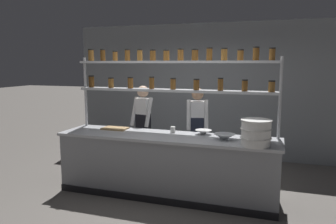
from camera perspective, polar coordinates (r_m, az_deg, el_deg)
The scene contains 11 objects.
ground_plane at distance 5.15m, azimuth -0.22°, elevation -14.14°, with size 40.00×40.00×0.00m, color #5B5651.
back_wall at distance 7.07m, azimuth 5.95°, elevation 3.76°, with size 5.70×0.12×2.81m, color gray.
prep_counter at distance 4.99m, azimuth -0.22°, elevation -9.26°, with size 3.30×0.76×0.92m.
spice_shelf_unit at distance 5.07m, azimuth 0.91°, elevation 6.15°, with size 3.19×0.28×2.21m.
chef_left at distance 5.79m, azimuth -4.35°, elevation -2.19°, with size 0.39×0.30×1.60m.
chef_center at distance 5.55m, azimuth 5.10°, elevation -2.82°, with size 0.41×0.33×1.58m.
container_stack at distance 4.37m, azimuth 15.07°, elevation -3.50°, with size 0.40×0.40×0.35m.
cutting_board at distance 5.39m, azimuth -9.21°, elevation -2.84°, with size 0.40×0.26×0.02m.
prep_bowl_near_left at distance 4.96m, azimuth 6.19°, elevation -3.52°, with size 0.25×0.25×0.07m.
prep_bowl_center_front at distance 4.66m, azimuth 9.79°, elevation -4.29°, with size 0.30×0.30×0.08m.
serving_cup_front at distance 5.06m, azimuth 0.86°, elevation -3.08°, with size 0.07×0.07×0.09m.
Camera 1 is at (1.52, -4.50, 1.98)m, focal length 35.00 mm.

